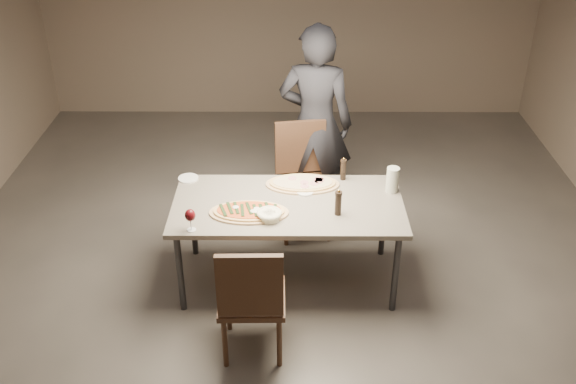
{
  "coord_description": "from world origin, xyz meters",
  "views": [
    {
      "loc": [
        0.02,
        -4.25,
        3.36
      ],
      "look_at": [
        0.0,
        0.0,
        0.85
      ],
      "focal_mm": 40.0,
      "sensor_mm": 36.0,
      "label": 1
    }
  ],
  "objects_px": {
    "bread_basket": "(269,215)",
    "carafe": "(392,180)",
    "zucchini_pizza": "(249,212)",
    "chair_far": "(302,172)",
    "dining_table": "(288,209)",
    "diner": "(316,124)",
    "pepper_mill_left": "(338,203)",
    "chair_near": "(251,296)",
    "ham_pizza": "(303,183)"
  },
  "relations": [
    {
      "from": "carafe",
      "to": "diner",
      "type": "bearing_deg",
      "value": 122.89
    },
    {
      "from": "chair_near",
      "to": "diner",
      "type": "distance_m",
      "value": 2.06
    },
    {
      "from": "ham_pizza",
      "to": "pepper_mill_left",
      "type": "height_order",
      "value": "pepper_mill_left"
    },
    {
      "from": "diner",
      "to": "zucchini_pizza",
      "type": "bearing_deg",
      "value": 76.97
    },
    {
      "from": "diner",
      "to": "chair_far",
      "type": "bearing_deg",
      "value": 75.97
    },
    {
      "from": "ham_pizza",
      "to": "chair_near",
      "type": "bearing_deg",
      "value": -91.55
    },
    {
      "from": "chair_near",
      "to": "chair_far",
      "type": "relative_size",
      "value": 0.95
    },
    {
      "from": "chair_near",
      "to": "ham_pizza",
      "type": "bearing_deg",
      "value": 71.45
    },
    {
      "from": "carafe",
      "to": "ham_pizza",
      "type": "bearing_deg",
      "value": 172.53
    },
    {
      "from": "bread_basket",
      "to": "chair_near",
      "type": "height_order",
      "value": "chair_near"
    },
    {
      "from": "bread_basket",
      "to": "diner",
      "type": "xyz_separation_m",
      "value": [
        0.38,
        1.32,
        0.14
      ]
    },
    {
      "from": "zucchini_pizza",
      "to": "carafe",
      "type": "relative_size",
      "value": 2.88
    },
    {
      "from": "dining_table",
      "to": "bread_basket",
      "type": "height_order",
      "value": "bread_basket"
    },
    {
      "from": "zucchini_pizza",
      "to": "chair_near",
      "type": "relative_size",
      "value": 0.62
    },
    {
      "from": "zucchini_pizza",
      "to": "pepper_mill_left",
      "type": "distance_m",
      "value": 0.68
    },
    {
      "from": "pepper_mill_left",
      "to": "chair_far",
      "type": "height_order",
      "value": "chair_far"
    },
    {
      "from": "chair_far",
      "to": "diner",
      "type": "height_order",
      "value": "diner"
    },
    {
      "from": "bread_basket",
      "to": "chair_far",
      "type": "bearing_deg",
      "value": 75.92
    },
    {
      "from": "zucchini_pizza",
      "to": "ham_pizza",
      "type": "distance_m",
      "value": 0.6
    },
    {
      "from": "ham_pizza",
      "to": "diner",
      "type": "height_order",
      "value": "diner"
    },
    {
      "from": "diner",
      "to": "chair_near",
      "type": "bearing_deg",
      "value": 86.39
    },
    {
      "from": "carafe",
      "to": "chair_far",
      "type": "distance_m",
      "value": 0.99
    },
    {
      "from": "bread_basket",
      "to": "diner",
      "type": "bearing_deg",
      "value": 73.75
    },
    {
      "from": "zucchini_pizza",
      "to": "chair_far",
      "type": "height_order",
      "value": "chair_far"
    },
    {
      "from": "bread_basket",
      "to": "diner",
      "type": "height_order",
      "value": "diner"
    },
    {
      "from": "carafe",
      "to": "chair_near",
      "type": "height_order",
      "value": "chair_near"
    },
    {
      "from": "zucchini_pizza",
      "to": "bread_basket",
      "type": "xyz_separation_m",
      "value": [
        0.15,
        -0.08,
        0.02
      ]
    },
    {
      "from": "dining_table",
      "to": "chair_far",
      "type": "height_order",
      "value": "chair_far"
    },
    {
      "from": "bread_basket",
      "to": "chair_far",
      "type": "height_order",
      "value": "chair_far"
    },
    {
      "from": "ham_pizza",
      "to": "chair_far",
      "type": "relative_size",
      "value": 0.59
    },
    {
      "from": "chair_near",
      "to": "chair_far",
      "type": "xyz_separation_m",
      "value": [
        0.37,
        1.7,
        0.03
      ]
    },
    {
      "from": "zucchini_pizza",
      "to": "carafe",
      "type": "height_order",
      "value": "carafe"
    },
    {
      "from": "zucchini_pizza",
      "to": "bread_basket",
      "type": "height_order",
      "value": "bread_basket"
    },
    {
      "from": "chair_near",
      "to": "chair_far",
      "type": "distance_m",
      "value": 1.74
    },
    {
      "from": "chair_far",
      "to": "dining_table",
      "type": "bearing_deg",
      "value": 71.62
    },
    {
      "from": "ham_pizza",
      "to": "bread_basket",
      "type": "xyz_separation_m",
      "value": [
        -0.26,
        -0.51,
        0.02
      ]
    },
    {
      "from": "pepper_mill_left",
      "to": "zucchini_pizza",
      "type": "bearing_deg",
      "value": 179.38
    },
    {
      "from": "chair_near",
      "to": "chair_far",
      "type": "height_order",
      "value": "chair_far"
    },
    {
      "from": "bread_basket",
      "to": "pepper_mill_left",
      "type": "relative_size",
      "value": 0.88
    },
    {
      "from": "chair_far",
      "to": "carafe",
      "type": "bearing_deg",
      "value": 127.99
    },
    {
      "from": "dining_table",
      "to": "pepper_mill_left",
      "type": "height_order",
      "value": "pepper_mill_left"
    },
    {
      "from": "ham_pizza",
      "to": "chair_near",
      "type": "relative_size",
      "value": 0.62
    },
    {
      "from": "chair_far",
      "to": "chair_near",
      "type": "bearing_deg",
      "value": 67.99
    },
    {
      "from": "bread_basket",
      "to": "carafe",
      "type": "height_order",
      "value": "carafe"
    },
    {
      "from": "chair_near",
      "to": "bread_basket",
      "type": "bearing_deg",
      "value": 79.55
    },
    {
      "from": "dining_table",
      "to": "bread_basket",
      "type": "bearing_deg",
      "value": -121.1
    },
    {
      "from": "dining_table",
      "to": "diner",
      "type": "relative_size",
      "value": 0.97
    },
    {
      "from": "dining_table",
      "to": "carafe",
      "type": "height_order",
      "value": "carafe"
    },
    {
      "from": "bread_basket",
      "to": "carafe",
      "type": "relative_size",
      "value": 0.9
    },
    {
      "from": "dining_table",
      "to": "chair_far",
      "type": "bearing_deg",
      "value": 81.3
    }
  ]
}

